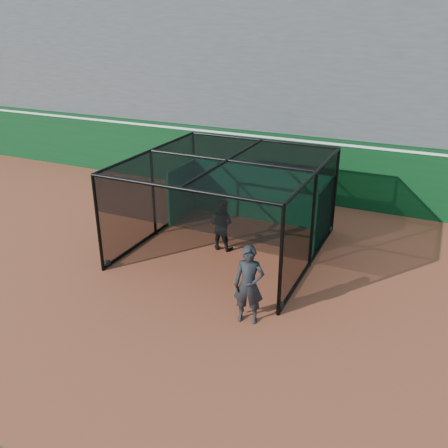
% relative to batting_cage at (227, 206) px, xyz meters
% --- Properties ---
extents(ground, '(120.00, 120.00, 0.00)m').
position_rel_batting_cage_xyz_m(ground, '(-0.21, -3.27, -1.39)').
color(ground, brown).
rests_on(ground, ground).
extents(outfield_wall, '(50.00, 0.50, 2.50)m').
position_rel_batting_cage_xyz_m(outfield_wall, '(-0.21, 5.23, -0.10)').
color(outfield_wall, '#093314').
rests_on(outfield_wall, ground).
extents(grandstand, '(50.00, 7.85, 8.95)m').
position_rel_batting_cage_xyz_m(grandstand, '(-0.21, 9.00, 3.08)').
color(grandstand, '#4C4C4F').
rests_on(grandstand, ground).
extents(batting_cage, '(5.24, 5.51, 2.79)m').
position_rel_batting_cage_xyz_m(batting_cage, '(0.00, 0.00, 0.00)').
color(batting_cage, black).
rests_on(batting_cage, ground).
extents(batter, '(0.79, 0.62, 1.59)m').
position_rel_batting_cage_xyz_m(batter, '(-0.18, -0.05, -0.60)').
color(batter, black).
rests_on(batter, ground).
extents(on_deck_player, '(0.78, 0.60, 1.90)m').
position_rel_batting_cage_xyz_m(on_deck_player, '(2.01, -3.23, -0.44)').
color(on_deck_player, black).
rests_on(on_deck_player, ground).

